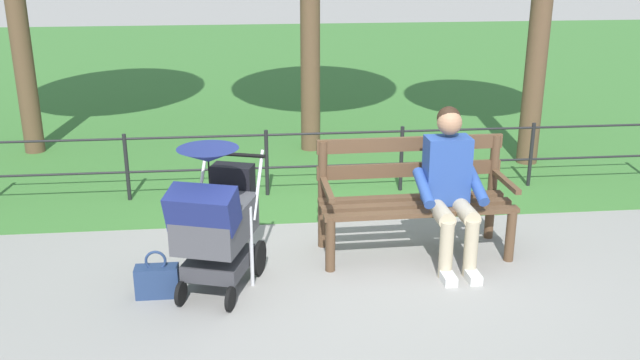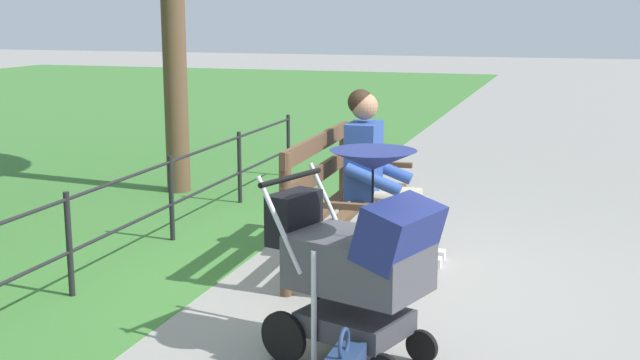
{
  "view_description": "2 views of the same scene",
  "coord_description": "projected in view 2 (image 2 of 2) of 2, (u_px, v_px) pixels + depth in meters",
  "views": [
    {
      "loc": [
        0.88,
        5.33,
        2.55
      ],
      "look_at": [
        0.34,
        0.15,
        0.75
      ],
      "focal_mm": 39.56,
      "sensor_mm": 36.0,
      "label": 1
    },
    {
      "loc": [
        5.1,
        1.49,
        1.82
      ],
      "look_at": [
        0.22,
        -0.05,
        0.78
      ],
      "focal_mm": 46.1,
      "sensor_mm": 36.0,
      "label": 2
    }
  ],
  "objects": [
    {
      "name": "stroller",
      "position": [
        360.0,
        255.0,
        4.24
      ],
      "size": [
        0.74,
        0.99,
        1.15
      ],
      "color": "black",
      "rests_on": "ground"
    },
    {
      "name": "ground_plane",
      "position": [
        336.0,
        286.0,
        5.57
      ],
      "size": [
        60.0,
        60.0,
        0.0
      ],
      "primitive_type": "plane",
      "color": "gray"
    },
    {
      "name": "park_bench",
      "position": [
        340.0,
        195.0,
        5.95
      ],
      "size": [
        1.61,
        0.63,
        0.96
      ],
      "color": "brown",
      "rests_on": "ground"
    },
    {
      "name": "park_fence",
      "position": [
        125.0,
        210.0,
        5.95
      ],
      "size": [
        7.09,
        0.04,
        0.7
      ],
      "color": "black",
      "rests_on": "ground"
    },
    {
      "name": "person_on_bench",
      "position": [
        378.0,
        170.0,
        6.08
      ],
      "size": [
        0.54,
        0.74,
        1.28
      ],
      "color": "tan",
      "rests_on": "ground"
    }
  ]
}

